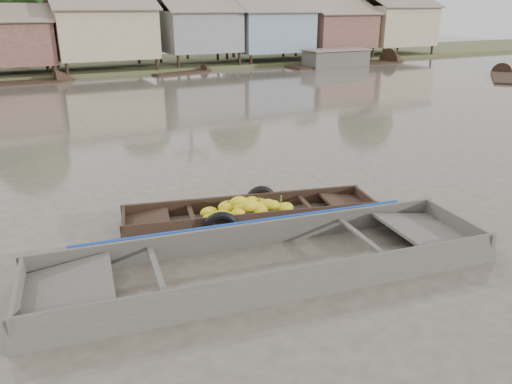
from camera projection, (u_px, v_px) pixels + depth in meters
name	position (u px, v px, depth m)	size (l,w,h in m)	color
ground	(297.00, 247.00, 9.64)	(120.00, 120.00, 0.00)	#4A4239
riverbank	(103.00, 25.00, 36.38)	(120.00, 12.47, 10.22)	#384723
banana_boat	(247.00, 215.00, 10.78)	(5.62, 2.57, 0.78)	black
viewer_boat	(268.00, 266.00, 8.76)	(8.34, 3.26, 0.65)	#413D37
distant_boats	(310.00, 67.00, 36.64)	(35.29, 15.36, 1.38)	black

